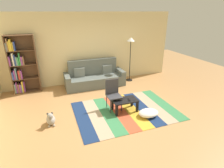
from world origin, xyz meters
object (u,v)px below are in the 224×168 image
Objects in this scene: standing_lamp at (131,45)px; folding_chair at (113,92)px; coffee_table at (125,102)px; tv_remote at (129,100)px; pouf at (148,113)px; dog at (51,119)px; couch at (95,77)px; bookshelf at (20,66)px.

folding_chair is (-1.47, -1.97, -0.94)m from standing_lamp.
tv_remote reaches higher than coffee_table.
pouf is 2.60m from dog.
couch is 3.17× the size of coffee_table.
standing_lamp is (4.04, -0.25, 0.50)m from bookshelf.
pouf is (0.50, -0.50, -0.19)m from coffee_table.
couch is 2.51× the size of folding_chair.
dog is 4.15m from standing_lamp.
folding_chair is (-0.37, 0.32, 0.16)m from tv_remote.
pouf is 3.78× the size of tv_remote.
folding_chair reaches higher than dog.
standing_lamp is at bearing 34.24° from dog.
bookshelf is at bearing 151.29° from tv_remote.
standing_lamp is at bearing 1.36° from couch.
standing_lamp is 1.97× the size of folding_chair.
bookshelf reaches higher than standing_lamp.
coffee_table is 2.80m from standing_lamp.
coffee_table is (0.31, -2.19, -0.04)m from couch.
standing_lamp is at bearing 76.40° from tv_remote.
bookshelf is 5.05× the size of dog.
coffee_table is at bearing -118.38° from standing_lamp.
pouf is at bearing -73.24° from couch.
couch is 2.79m from dog.
coffee_table is 0.79× the size of folding_chair.
bookshelf is at bearing 176.49° from standing_lamp.
standing_lamp reaches higher than tv_remote.
pouf is (3.34, -2.97, -0.88)m from bookshelf.
folding_chair is at bearing -40.82° from bookshelf.
coffee_table is at bearing -0.40° from dog.
pouf is at bearing -44.92° from coffee_table.
dog is (0.79, -2.46, -0.82)m from bookshelf.
standing_lamp is (1.20, 2.23, 1.19)m from coffee_table.
standing_lamp reaches higher than coffee_table.
dog is 2.17m from tv_remote.
couch is at bearing 112.52° from tv_remote.
tv_remote is (-1.10, -2.29, -1.11)m from standing_lamp.
tv_remote is (2.95, -2.54, -0.61)m from bookshelf.
bookshelf is at bearing 138.91° from coffee_table.
standing_lamp is (1.51, 0.04, 1.14)m from couch.
bookshelf is (-2.53, 0.28, 0.64)m from couch.
pouf is at bearing -11.36° from dog.
dog is 0.44× the size of folding_chair.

